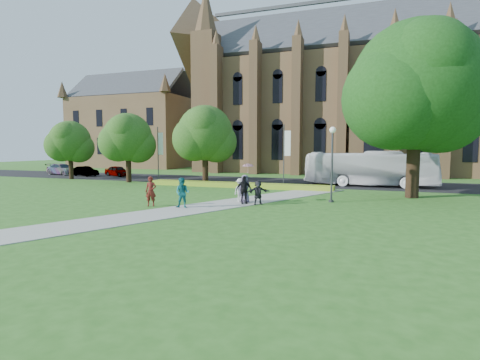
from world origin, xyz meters
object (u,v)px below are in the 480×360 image
at_px(car_0, 118,171).
at_px(car_1, 85,171).
at_px(large_tree, 416,86).
at_px(pedestrian_0, 151,191).
at_px(tour_coach, 370,169).
at_px(car_2, 62,169).
at_px(streetlamp, 332,155).

relative_size(car_0, car_1, 1.04).
bearing_deg(large_tree, car_0, 164.90).
relative_size(large_tree, pedestrian_0, 6.87).
distance_m(car_0, pedestrian_0, 26.88).
bearing_deg(large_tree, tour_coach, 113.00).
height_order(car_0, car_2, car_2).
distance_m(large_tree, car_0, 36.43).
height_order(car_0, car_1, car_0).
height_order(large_tree, car_1, large_tree).
height_order(streetlamp, car_2, streetlamp).
height_order(large_tree, car_0, large_tree).
xyz_separation_m(car_0, car_1, (-4.16, -1.30, -0.05)).
bearing_deg(car_2, large_tree, -91.90).
height_order(streetlamp, car_1, streetlamp).
xyz_separation_m(car_0, pedestrian_0, (18.16, -19.82, 0.30)).
xyz_separation_m(car_0, car_2, (-9.11, -0.26, 0.06)).
distance_m(streetlamp, car_2, 40.41).
relative_size(car_0, pedestrian_0, 2.09).
bearing_deg(tour_coach, large_tree, -155.94).
xyz_separation_m(large_tree, tour_coach, (-3.23, 7.60, -6.62)).
bearing_deg(streetlamp, car_2, 160.42).
relative_size(tour_coach, car_0, 3.08).
bearing_deg(large_tree, car_1, 168.30).
height_order(streetlamp, pedestrian_0, streetlamp).
bearing_deg(car_1, streetlamp, -100.10).
xyz_separation_m(tour_coach, pedestrian_0, (-13.00, -18.14, -0.74)).
xyz_separation_m(tour_coach, car_1, (-35.31, 0.38, -1.08)).
height_order(car_1, car_2, car_2).
bearing_deg(car_2, car_1, -91.98).
relative_size(streetlamp, tour_coach, 0.42).
relative_size(large_tree, tour_coach, 1.07).
bearing_deg(pedestrian_0, car_2, 123.75).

